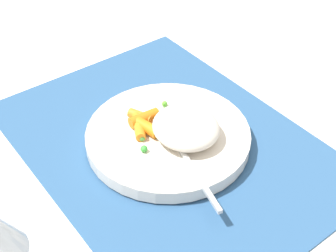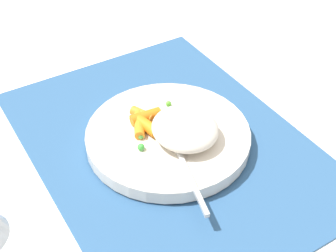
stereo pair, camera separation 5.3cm
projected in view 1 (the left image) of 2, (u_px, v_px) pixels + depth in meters
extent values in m
plane|color=white|center=(168.00, 145.00, 0.70)|extent=(2.40, 2.40, 0.00)
cube|color=#2D5684|center=(168.00, 143.00, 0.70)|extent=(0.49, 0.36, 0.01)
cylinder|color=silver|center=(168.00, 137.00, 0.69)|extent=(0.23, 0.23, 0.02)
ellipsoid|color=beige|center=(186.00, 127.00, 0.67)|extent=(0.10, 0.09, 0.03)
cylinder|color=orange|center=(140.00, 116.00, 0.70)|extent=(0.04, 0.03, 0.01)
cylinder|color=orange|center=(144.00, 118.00, 0.70)|extent=(0.02, 0.05, 0.02)
cylinder|color=orange|center=(147.00, 127.00, 0.68)|extent=(0.04, 0.02, 0.02)
cylinder|color=orange|center=(139.00, 127.00, 0.68)|extent=(0.05, 0.04, 0.01)
sphere|color=#4A9038|center=(163.00, 135.00, 0.67)|extent=(0.01, 0.01, 0.01)
sphere|color=green|center=(180.00, 132.00, 0.68)|extent=(0.01, 0.01, 0.01)
sphere|color=green|center=(182.00, 123.00, 0.69)|extent=(0.01, 0.01, 0.01)
sphere|color=green|center=(144.00, 149.00, 0.65)|extent=(0.01, 0.01, 0.01)
sphere|color=green|center=(160.00, 129.00, 0.68)|extent=(0.01, 0.01, 0.01)
sphere|color=#49993D|center=(167.00, 139.00, 0.67)|extent=(0.01, 0.01, 0.01)
sphere|color=#58B130|center=(165.00, 104.00, 0.73)|extent=(0.01, 0.01, 0.01)
sphere|color=#52A53F|center=(142.00, 138.00, 0.67)|extent=(0.01, 0.01, 0.01)
sphere|color=#53A741|center=(166.00, 110.00, 0.72)|extent=(0.01, 0.01, 0.01)
cube|color=silver|center=(161.00, 119.00, 0.70)|extent=(0.05, 0.03, 0.01)
cube|color=silver|center=(191.00, 166.00, 0.63)|extent=(0.16, 0.05, 0.01)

